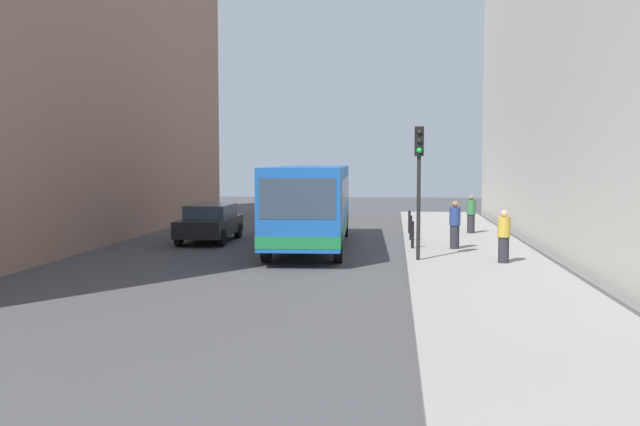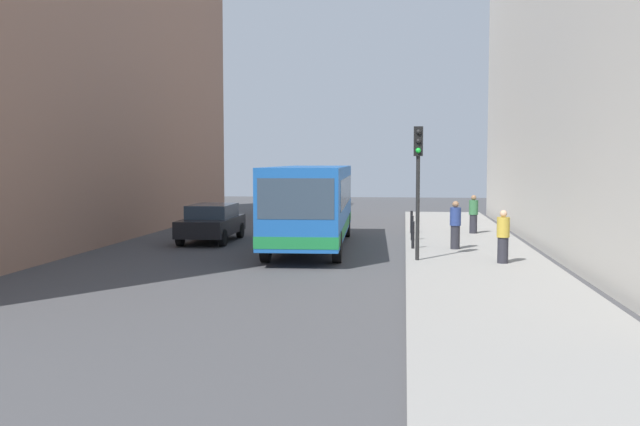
% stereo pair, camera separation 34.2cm
% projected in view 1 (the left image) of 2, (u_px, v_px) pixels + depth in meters
% --- Properties ---
extents(ground_plane, '(80.00, 80.00, 0.00)m').
position_uv_depth(ground_plane, '(309.00, 258.00, 23.57)').
color(ground_plane, '#424244').
extents(sidewalk, '(4.40, 40.00, 0.15)m').
position_uv_depth(sidewalk, '(474.00, 258.00, 23.00)').
color(sidewalk, gray).
rests_on(sidewalk, ground).
extents(building_left, '(7.00, 32.00, 15.11)m').
position_uv_depth(building_left, '(33.00, 51.00, 28.18)').
color(building_left, '#936B56').
rests_on(building_left, ground).
extents(building_right, '(7.00, 32.00, 13.36)m').
position_uv_depth(building_right, '(635.00, 65.00, 25.85)').
color(building_right, '#BCB7AD').
rests_on(building_right, ground).
extents(bus, '(2.99, 11.12, 3.00)m').
position_uv_depth(bus, '(311.00, 201.00, 26.29)').
color(bus, '#19519E').
rests_on(bus, ground).
extents(car_beside_bus, '(1.90, 4.42, 1.48)m').
position_uv_depth(car_beside_bus, '(210.00, 222.00, 28.19)').
color(car_beside_bus, black).
rests_on(car_beside_bus, ground).
extents(traffic_light, '(0.28, 0.33, 4.10)m').
position_uv_depth(traffic_light, '(419.00, 167.00, 21.76)').
color(traffic_light, black).
rests_on(traffic_light, sidewalk).
extents(bollard_near, '(0.11, 0.11, 0.95)m').
position_uv_depth(bollard_near, '(413.00, 235.00, 24.87)').
color(bollard_near, black).
rests_on(bollard_near, sidewalk).
extents(bollard_mid, '(0.11, 0.11, 0.95)m').
position_uv_depth(bollard_mid, '(411.00, 228.00, 27.48)').
color(bollard_mid, black).
rests_on(bollard_mid, sidewalk).
extents(bollard_far, '(0.11, 0.11, 0.95)m').
position_uv_depth(bollard_far, '(409.00, 222.00, 30.10)').
color(bollard_far, black).
rests_on(bollard_far, sidewalk).
extents(pedestrian_near_signal, '(0.38, 0.38, 1.59)m').
position_uv_depth(pedestrian_near_signal, '(504.00, 237.00, 21.30)').
color(pedestrian_near_signal, '#26262D').
rests_on(pedestrian_near_signal, sidewalk).
extents(pedestrian_mid_sidewalk, '(0.38, 0.38, 1.67)m').
position_uv_depth(pedestrian_mid_sidewalk, '(455.00, 225.00, 24.73)').
color(pedestrian_mid_sidewalk, '#26262D').
rests_on(pedestrian_mid_sidewalk, sidewalk).
extents(pedestrian_far_sidewalk, '(0.38, 0.38, 1.62)m').
position_uv_depth(pedestrian_far_sidewalk, '(471.00, 214.00, 30.11)').
color(pedestrian_far_sidewalk, '#26262D').
rests_on(pedestrian_far_sidewalk, sidewalk).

